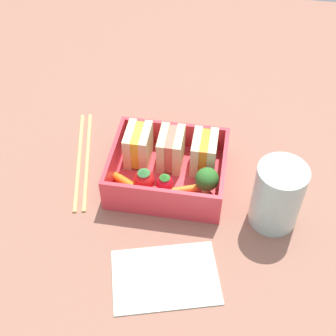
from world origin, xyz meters
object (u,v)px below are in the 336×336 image
object	(u,v)px
sandwich_center	(204,153)
chopstick_pair	(83,158)
sandwich_left	(138,145)
drinking_glass	(277,196)
folded_napkin	(165,276)
carrot_stick_left	(184,190)
sandwich_center_left	(171,149)
strawberry_left	(144,180)
broccoli_floret	(207,180)
strawberry_far_left	(163,183)
carrot_stick_far_left	(124,181)

from	to	relation	value
sandwich_center	chopstick_pair	bearing A→B (deg)	-178.20
sandwich_left	drinking_glass	xyz separation A→B (cm)	(20.27, -7.29, 0.93)
drinking_glass	folded_napkin	distance (cm)	18.06
carrot_stick_left	drinking_glass	xyz separation A→B (cm)	(12.64, -1.65, 3.14)
sandwich_center_left	sandwich_center	size ratio (longest dim) A/B	1.00
sandwich_left	strawberry_left	distance (cm)	6.03
carrot_stick_left	folded_napkin	distance (cm)	13.31
folded_napkin	broccoli_floret	bearing A→B (deg)	75.33
strawberry_far_left	sandwich_center_left	bearing A→B (deg)	87.42
sandwich_left	strawberry_left	size ratio (longest dim) A/B	1.51
carrot_stick_far_left	broccoli_floret	xyz separation A→B (cm)	(11.83, 0.35, 2.08)
carrot_stick_far_left	sandwich_center	bearing A→B (deg)	26.85
broccoli_floret	drinking_glass	bearing A→B (deg)	-12.76
strawberry_far_left	chopstick_pair	xyz separation A→B (cm)	(-13.51, 4.95, -2.23)
strawberry_left	sandwich_left	bearing A→B (deg)	109.17
sandwich_center	carrot_stick_left	bearing A→B (deg)	-111.22
sandwich_center	carrot_stick_far_left	size ratio (longest dim) A/B	1.52
strawberry_far_left	folded_napkin	xyz separation A→B (cm)	(2.54, -13.31, -2.38)
carrot_stick_left	drinking_glass	bearing A→B (deg)	-7.45
strawberry_left	broccoli_floret	size ratio (longest dim) A/B	0.81
sandwich_left	sandwich_center_left	bearing A→B (deg)	0.00
carrot_stick_far_left	broccoli_floret	world-z (taller)	broccoli_floret
strawberry_left	sandwich_center	bearing A→B (deg)	35.38
carrot_stick_left	broccoli_floret	distance (cm)	3.86
chopstick_pair	sandwich_center_left	bearing A→B (deg)	2.45
sandwich_left	carrot_stick_left	world-z (taller)	sandwich_left
drinking_glass	strawberry_far_left	bearing A→B (deg)	173.60
sandwich_center_left	chopstick_pair	bearing A→B (deg)	-177.55
strawberry_far_left	drinking_glass	bearing A→B (deg)	-6.40
sandwich_center_left	strawberry_left	bearing A→B (deg)	-117.94
sandwich_left	folded_napkin	distance (cm)	20.53
sandwich_center_left	chopstick_pair	size ratio (longest dim) A/B	0.27
chopstick_pair	folded_napkin	bearing A→B (deg)	-48.69
sandwich_center	carrot_stick_far_left	world-z (taller)	sandwich_center
sandwich_center_left	sandwich_center	xyz separation A→B (cm)	(4.91, 0.00, 0.00)
sandwich_center	chopstick_pair	size ratio (longest dim) A/B	0.27
strawberry_left	sandwich_center_left	bearing A→B (deg)	62.06
strawberry_far_left	broccoli_floret	distance (cm)	6.28
sandwich_center_left	broccoli_floret	size ratio (longest dim) A/B	1.22
sandwich_left	broccoli_floret	world-z (taller)	sandwich_left
drinking_glass	sandwich_center	bearing A→B (deg)	145.08
broccoli_floret	folded_napkin	xyz separation A→B (cm)	(-3.59, -13.70, -3.70)
sandwich_left	drinking_glass	distance (cm)	21.57
sandwich_left	chopstick_pair	bearing A→B (deg)	-176.20
sandwich_center_left	sandwich_center	distance (cm)	4.91
carrot_stick_left	folded_napkin	size ratio (longest dim) A/B	0.28
carrot_stick_far_left	drinking_glass	xyz separation A→B (cm)	(21.31, -1.79, 3.06)
strawberry_left	drinking_glass	bearing A→B (deg)	-5.29
carrot_stick_left	chopstick_pair	xyz separation A→B (cm)	(-16.48, 5.05, -1.39)
carrot_stick_far_left	folded_napkin	xyz separation A→B (cm)	(8.24, -13.35, -1.62)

